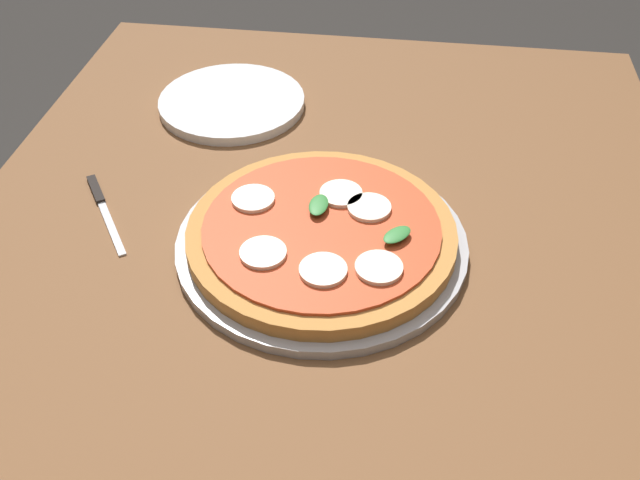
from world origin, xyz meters
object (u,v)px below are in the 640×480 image
dining_table (307,387)px  pizza (321,233)px  knife (102,204)px  plate_white (232,102)px  serving_tray (320,243)px

dining_table → pizza: size_ratio=4.35×
dining_table → knife: (0.16, 0.28, 0.11)m
dining_table → plate_white: plate_white is taller
dining_table → knife: bearing=61.0°
plate_white → knife: (-0.25, 0.11, -0.00)m
serving_tray → plate_white: plate_white is taller
serving_tray → knife: serving_tray is taller
knife → dining_table: bearing=-119.0°
dining_table → knife: knife is taller
serving_tray → dining_table: bearing=-179.1°
plate_white → pizza: bearing=-149.2°
dining_table → pizza: pizza is taller
pizza → plate_white: bearing=30.8°
dining_table → plate_white: size_ratio=6.18×
serving_tray → pizza: (-0.00, -0.00, 0.02)m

